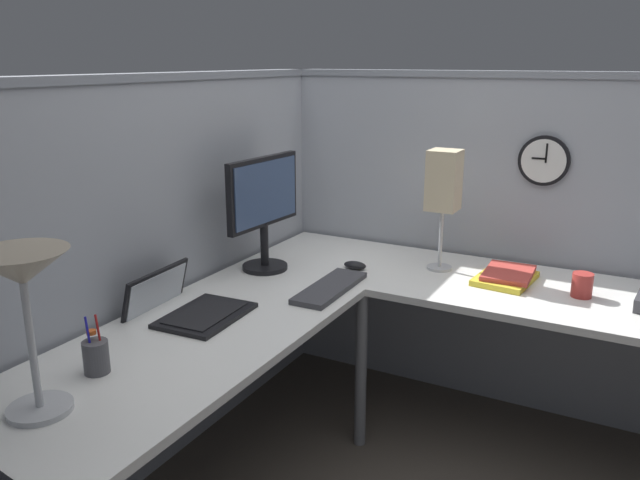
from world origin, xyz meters
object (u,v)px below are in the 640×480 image
computer_mouse (355,265)px  book_stack (506,276)px  keyboard (330,288)px  wall_clock (544,161)px  monitor (264,205)px  desk_lamp_paper (444,184)px  pen_cup (96,356)px  coffee_mug (582,285)px  desk_lamp_dome (23,282)px  laptop (184,307)px

computer_mouse → book_stack: (0.15, -0.63, 0.00)m
keyboard → wall_clock: 1.10m
wall_clock → keyboard: bearing=138.7°
wall_clock → monitor: bearing=121.9°
desk_lamp_paper → keyboard: bearing=147.2°
keyboard → book_stack: size_ratio=1.43×
keyboard → wall_clock: (0.75, -0.66, 0.46)m
pen_cup → book_stack: (1.40, -0.89, -0.03)m
computer_mouse → desk_lamp_paper: 0.52m
computer_mouse → book_stack: book_stack is taller
book_stack → coffee_mug: coffee_mug is taller
monitor → desk_lamp_dome: bearing=-174.6°
computer_mouse → coffee_mug: size_ratio=1.08×
keyboard → computer_mouse: size_ratio=4.13×
desk_lamp_dome → pen_cup: 0.39m
keyboard → desk_lamp_paper: 0.67m
desk_lamp_dome → book_stack: desk_lamp_dome is taller
keyboard → desk_lamp_dome: size_ratio=0.97×
desk_lamp_dome → book_stack: size_ratio=1.48×
computer_mouse → book_stack: bearing=-76.2°
desk_lamp_dome → coffee_mug: (1.58, -1.16, -0.32)m
laptop → desk_lamp_dome: desk_lamp_dome is taller
laptop → wall_clock: (1.22, -1.03, 0.45)m
monitor → coffee_mug: bearing=-76.9°
laptop → wall_clock: wall_clock is taller
monitor → laptop: 0.63m
monitor → computer_mouse: (0.19, -0.35, -0.28)m
desk_lamp_paper → coffee_mug: (-0.07, -0.60, -0.34)m
wall_clock → desk_lamp_paper: bearing=128.2°
pen_cup → book_stack: bearing=-32.5°
coffee_mug → keyboard: bearing=114.1°
pen_cup → monitor: bearing=4.8°
desk_lamp_dome → desk_lamp_paper: bearing=-18.7°
keyboard → wall_clock: size_ratio=1.95×
book_stack → coffee_mug: 0.30m
book_stack → coffee_mug: size_ratio=3.12×
laptop → keyboard: size_ratio=0.93×
computer_mouse → pen_cup: bearing=168.1°
monitor → desk_lamp_dome: 1.29m
monitor → coffee_mug: monitor is taller
book_stack → keyboard: bearing=126.7°
keyboard → coffee_mug: size_ratio=4.48×
desk_lamp_paper → coffee_mug: bearing=-96.5°
laptop → monitor: bearing=1.4°
pen_cup → keyboard: bearing=-17.0°
computer_mouse → laptop: bearing=156.2°
book_stack → desk_lamp_dome: bearing=152.2°
computer_mouse → wall_clock: (0.46, -0.69, 0.46)m
book_stack → pen_cup: bearing=147.5°
coffee_mug → pen_cup: bearing=138.6°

